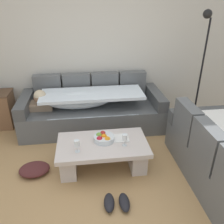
{
  "coord_description": "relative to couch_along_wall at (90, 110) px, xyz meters",
  "views": [
    {
      "loc": [
        -0.2,
        -2.08,
        2.12
      ],
      "look_at": [
        0.21,
        1.04,
        0.55
      ],
      "focal_mm": 37.22,
      "sensor_mm": 36.0,
      "label": 1
    }
  ],
  "objects": [
    {
      "name": "wine_glass_near_left",
      "position": [
        -0.22,
        -1.29,
        0.17
      ],
      "size": [
        0.07,
        0.07,
        0.17
      ],
      "color": "silver",
      "rests_on": "coffee_table"
    },
    {
      "name": "ground_plane",
      "position": [
        0.1,
        -1.62,
        -0.33
      ],
      "size": [
        14.0,
        14.0,
        0.0
      ],
      "primitive_type": "plane",
      "color": "tan"
    },
    {
      "name": "floor_lamp",
      "position": [
        1.92,
        -0.02,
        0.79
      ],
      "size": [
        0.33,
        0.31,
        1.95
      ],
      "color": "black",
      "rests_on": "ground_plane"
    },
    {
      "name": "coffee_table",
      "position": [
        0.11,
        -1.14,
        -0.09
      ],
      "size": [
        1.2,
        0.68,
        0.38
      ],
      "color": "beige",
      "rests_on": "ground_plane"
    },
    {
      "name": "pair_of_shoes",
      "position": [
        0.2,
        -1.85,
        -0.28
      ],
      "size": [
        0.3,
        0.29,
        0.09
      ],
      "color": "black",
      "rests_on": "ground_plane"
    },
    {
      "name": "fruit_bowl",
      "position": [
        0.13,
        -1.08,
        0.09
      ],
      "size": [
        0.28,
        0.28,
        0.1
      ],
      "color": "silver",
      "rests_on": "coffee_table"
    },
    {
      "name": "couch_along_wall",
      "position": [
        0.0,
        0.0,
        0.0
      ],
      "size": [
        2.42,
        0.92,
        0.88
      ],
      "color": "#575A5C",
      "rests_on": "ground_plane"
    },
    {
      "name": "wine_glass_near_right",
      "position": [
        0.39,
        -1.23,
        0.17
      ],
      "size": [
        0.07,
        0.07,
        0.17
      ],
      "color": "silver",
      "rests_on": "coffee_table"
    },
    {
      "name": "back_wall",
      "position": [
        0.1,
        0.53,
        1.02
      ],
      "size": [
        9.0,
        0.1,
        2.7
      ],
      "primitive_type": "cube",
      "color": "beige",
      "rests_on": "ground_plane"
    },
    {
      "name": "crumpled_garment",
      "position": [
        -0.81,
        -1.17,
        -0.27
      ],
      "size": [
        0.41,
        0.34,
        0.12
      ],
      "primitive_type": "ellipsoid",
      "rotation": [
        0.0,
        0.0,
        0.04
      ],
      "color": "#4C2323",
      "rests_on": "ground_plane"
    },
    {
      "name": "open_magazine",
      "position": [
        0.34,
        -1.06,
        0.06
      ],
      "size": [
        0.28,
        0.21,
        0.01
      ],
      "primitive_type": "cube",
      "rotation": [
        0.0,
        0.0,
        -0.02
      ],
      "color": "white",
      "rests_on": "coffee_table"
    }
  ]
}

